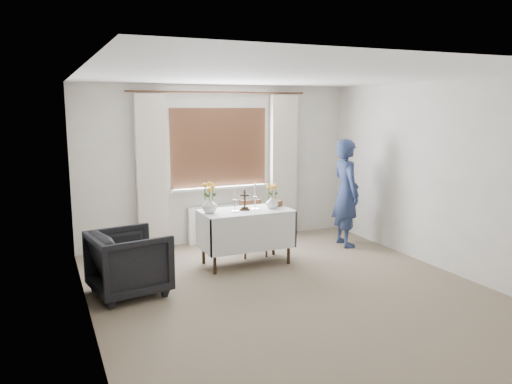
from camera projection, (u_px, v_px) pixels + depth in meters
ground at (291, 291)px, 5.92m from camera, size 5.00×5.00×0.00m
altar_table at (246, 237)px, 6.89m from camera, size 1.24×0.64×0.76m
wooden_chair at (253, 228)px, 7.30m from camera, size 0.42×0.42×0.80m
armchair at (129, 263)px, 5.78m from camera, size 0.96×0.94×0.76m
person at (346, 193)px, 7.75m from camera, size 0.47×0.66×1.67m
radiator at (221, 223)px, 8.05m from camera, size 1.10×0.10×0.60m
wooden_cross at (245, 200)px, 6.81m from camera, size 0.15×0.13×0.28m
candlestick_left at (235, 199)px, 6.70m from camera, size 0.12×0.12×0.34m
candlestick_right at (255, 196)px, 6.85m from camera, size 0.11×0.11×0.37m
flower_vase_left at (210, 205)px, 6.64m from camera, size 0.21×0.21×0.21m
flower_vase_right at (272, 202)px, 6.93m from camera, size 0.20×0.20×0.18m
wicker_basket at (275, 203)px, 7.13m from camera, size 0.27×0.27×0.08m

